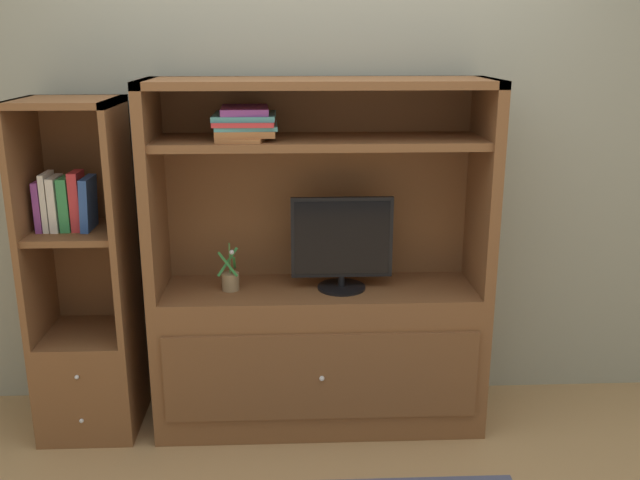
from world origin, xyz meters
name	(u,v)px	position (x,y,z in m)	size (l,w,h in m)	color
ground_plane	(323,465)	(0.00, 0.00, 0.00)	(8.00, 8.00, 0.00)	tan
painted_rear_wall	(316,130)	(0.00, 0.75, 1.40)	(6.00, 0.10, 2.80)	gray
media_console	(319,319)	(0.00, 0.41, 0.54)	(1.56, 0.48, 1.67)	brown
tv_monitor	(342,243)	(0.10, 0.38, 0.92)	(0.47, 0.23, 0.44)	black
potted_plant	(231,280)	(-0.42, 0.39, 0.75)	(0.10, 0.13, 0.23)	#8C7251
magazine_stack	(245,123)	(-0.33, 0.40, 1.48)	(0.28, 0.35, 0.14)	#A56638
bookshelf_tall	(88,324)	(-1.11, 0.41, 0.53)	(0.45, 0.46, 1.59)	brown
upright_book_row	(66,203)	(-1.15, 0.40, 1.12)	(0.25, 0.17, 0.27)	purple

